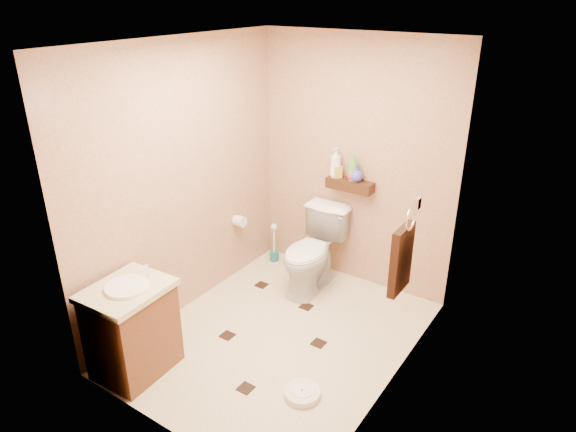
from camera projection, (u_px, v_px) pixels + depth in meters
The scene contains 20 objects.
ground at pixel (280, 337), 4.39m from camera, with size 2.50×2.50×0.00m, color beige.
wall_back at pixel (355, 165), 4.84m from camera, with size 2.00×0.04×2.40m, color tan.
wall_front at pixel (155, 279), 2.95m from camera, with size 2.00×0.04×2.40m, color tan.
wall_left at pixel (184, 182), 4.41m from camera, with size 0.04×2.50×2.40m, color tan.
wall_right at pixel (403, 241), 3.39m from camera, with size 0.04×2.50×2.40m, color tan.
ceiling at pixel (278, 42), 3.41m from camera, with size 2.00×2.50×0.02m, color white.
wall_shelf at pixel (350, 185), 4.86m from camera, with size 0.46×0.14×0.10m, color #3A1F0F.
floor_accents at pixel (277, 338), 4.37m from camera, with size 1.29×1.34×0.01m.
toilet at pixel (312, 252), 4.95m from camera, with size 0.45×0.78×0.80m, color white.
vanity at pixel (132, 328), 3.87m from camera, with size 0.53×0.63×0.85m.
bathroom_scale at pixel (302, 393), 3.74m from camera, with size 0.31×0.31×0.05m.
toilet_brush at pixel (274, 248), 5.55m from camera, with size 0.10×0.10×0.44m.
towel_ring at pixel (402, 256), 3.73m from camera, with size 0.12×0.30×0.76m.
toilet_paper at pixel (240, 221), 5.11m from camera, with size 0.12×0.11×0.12m.
bottle_a at pixel (336, 163), 4.86m from camera, with size 0.11×0.11×0.29m, color white.
bottle_b at pixel (337, 168), 4.87m from camera, with size 0.08×0.08×0.18m, color gold.
bottle_c at pixel (352, 173), 4.80m from camera, with size 0.11×0.11×0.14m, color red.
bottle_d at pixel (353, 168), 4.77m from camera, with size 0.10×0.10×0.25m, color green.
bottle_e at pixel (355, 174), 4.78m from camera, with size 0.07×0.07×0.15m, color #C55D41.
bottle_f at pixel (357, 173), 4.77m from camera, with size 0.12×0.12×0.16m, color #4541A3.
Camera 1 is at (2.06, -2.93, 2.74)m, focal length 32.00 mm.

